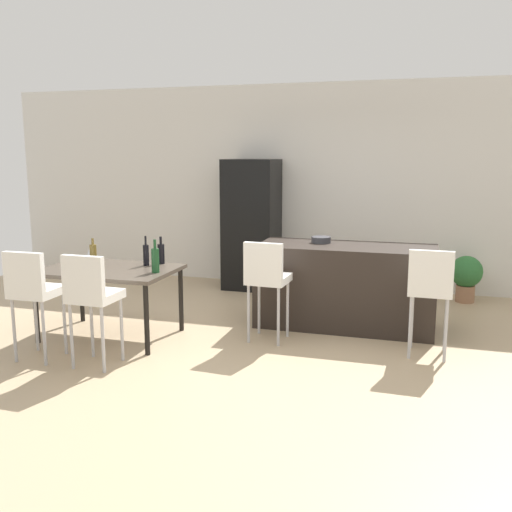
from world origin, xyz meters
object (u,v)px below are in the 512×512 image
(wine_bottle_middle, at_px, (155,260))
(potted_plant, at_px, (466,275))
(dining_table, at_px, (110,274))
(wine_bottle_right, at_px, (146,255))
(dining_chair_far, at_px, (91,292))
(wine_bottle_near, at_px, (93,256))
(refrigerator, at_px, (252,224))
(wine_glass_left, at_px, (89,253))
(bar_chair_middle, at_px, (430,286))
(bar_chair_left, at_px, (267,275))
(fruit_bowl, at_px, (321,240))
(wine_bottle_end, at_px, (161,253))
(kitchen_island, at_px, (345,286))
(dining_chair_near, at_px, (33,288))

(wine_bottle_middle, height_order, potted_plant, wine_bottle_middle)
(dining_table, relative_size, wine_bottle_right, 4.29)
(dining_table, relative_size, wine_bottle_middle, 4.07)
(dining_chair_far, xyz_separation_m, wine_bottle_near, (-0.47, 0.79, 0.17))
(refrigerator, bearing_deg, wine_glass_left, -113.09)
(bar_chair_middle, relative_size, wine_bottle_near, 3.35)
(dining_chair_far, distance_m, wine_bottle_near, 0.94)
(wine_bottle_middle, bearing_deg, bar_chair_left, 19.28)
(wine_bottle_middle, bearing_deg, wine_bottle_right, 130.83)
(wine_bottle_middle, xyz_separation_m, fruit_bowl, (1.45, 1.24, 0.09))
(dining_chair_far, bearing_deg, dining_table, 110.43)
(wine_bottle_end, xyz_separation_m, potted_plant, (3.28, 2.20, -0.49))
(dining_chair_far, height_order, refrigerator, refrigerator)
(wine_bottle_near, bearing_deg, potted_plant, 34.21)
(wine_glass_left, distance_m, potted_plant, 4.72)
(wine_bottle_end, distance_m, wine_bottle_near, 0.71)
(wine_bottle_near, xyz_separation_m, wine_glass_left, (-0.14, 0.14, -0.00))
(wine_bottle_near, xyz_separation_m, wine_bottle_middle, (0.72, -0.03, 0.00))
(wine_glass_left, bearing_deg, wine_bottle_end, 21.27)
(refrigerator, xyz_separation_m, potted_plant, (2.93, -0.01, -0.56))
(wine_bottle_near, relative_size, potted_plant, 0.51)
(dining_chair_far, bearing_deg, potted_plant, 45.25)
(dining_table, bearing_deg, wine_bottle_right, 38.71)
(kitchen_island, distance_m, dining_chair_far, 2.78)
(bar_chair_middle, height_order, dining_chair_near, same)
(kitchen_island, height_order, refrigerator, refrigerator)
(kitchen_island, bearing_deg, wine_glass_left, -159.58)
(dining_table, distance_m, wine_bottle_near, 0.25)
(wine_glass_left, bearing_deg, dining_table, -19.79)
(wine_bottle_near, bearing_deg, dining_chair_near, -100.31)
(wine_glass_left, xyz_separation_m, fruit_bowl, (2.32, 1.08, 0.09))
(wine_bottle_right, relative_size, wine_bottle_middle, 0.95)
(dining_chair_far, bearing_deg, fruit_bowl, 49.62)
(kitchen_island, xyz_separation_m, wine_bottle_middle, (-1.76, -1.14, 0.41))
(bar_chair_middle, relative_size, dining_chair_near, 1.00)
(dining_chair_near, relative_size, potted_plant, 1.72)
(wine_bottle_near, xyz_separation_m, potted_plant, (3.85, 2.62, -0.51))
(dining_chair_near, xyz_separation_m, wine_bottle_middle, (0.87, 0.77, 0.17))
(wine_bottle_end, bearing_deg, potted_plant, 33.91)
(bar_chair_left, xyz_separation_m, wine_bottle_middle, (-1.06, -0.37, 0.17))
(kitchen_island, height_order, fruit_bowl, fruit_bowl)
(dining_table, height_order, dining_chair_far, dining_chair_far)
(bar_chair_middle, height_order, refrigerator, refrigerator)
(dining_table, xyz_separation_m, dining_chair_far, (0.31, -0.82, 0.02))
(dining_chair_far, relative_size, wine_bottle_middle, 3.13)
(bar_chair_left, height_order, refrigerator, refrigerator)
(dining_chair_far, bearing_deg, wine_glass_left, 123.06)
(bar_chair_left, relative_size, dining_chair_far, 1.00)
(dining_chair_far, xyz_separation_m, fruit_bowl, (1.71, 2.01, 0.26))
(wine_bottle_end, height_order, refrigerator, refrigerator)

